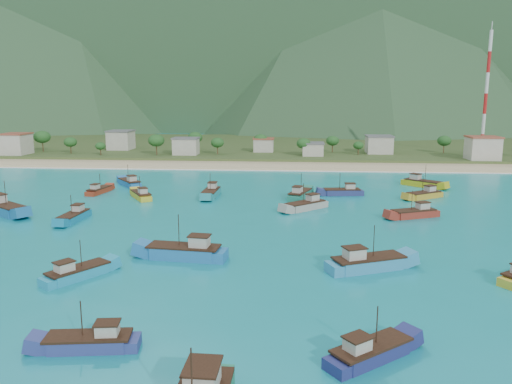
# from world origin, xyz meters

# --- Properties ---
(ground) EXTENTS (600.00, 600.00, 0.00)m
(ground) POSITION_xyz_m (0.00, 0.00, 0.00)
(ground) COLOR #0B757F
(ground) RESTS_ON ground
(beach) EXTENTS (400.00, 18.00, 1.20)m
(beach) POSITION_xyz_m (0.00, 79.00, 0.00)
(beach) COLOR beige
(beach) RESTS_ON ground
(land) EXTENTS (400.00, 110.00, 2.40)m
(land) POSITION_xyz_m (0.00, 140.00, 0.00)
(land) COLOR #385123
(land) RESTS_ON ground
(surf_line) EXTENTS (400.00, 2.50, 0.08)m
(surf_line) POSITION_xyz_m (0.00, 69.50, 0.00)
(surf_line) COLOR white
(surf_line) RESTS_ON ground
(mountains) EXTENTS (1520.00, 440.00, 260.00)m
(mountains) POSITION_xyz_m (-18.31, 403.81, 106.83)
(mountains) COLOR slate
(mountains) RESTS_ON ground
(village) EXTENTS (214.33, 32.07, 7.68)m
(village) POSITION_xyz_m (3.41, 101.90, 4.88)
(village) COLOR beige
(village) RESTS_ON ground
(vegetation) EXTENTS (277.96, 26.03, 8.61)m
(vegetation) POSITION_xyz_m (-16.17, 102.86, 5.16)
(vegetation) COLOR #235623
(vegetation) RESTS_ON ground
(radio_tower) EXTENTS (1.20, 1.20, 45.79)m
(radio_tower) POSITION_xyz_m (81.86, 108.00, 24.50)
(radio_tower) COLOR red
(radio_tower) RESTS_ON ground
(boat_0) EXTENTS (9.71, 9.31, 6.14)m
(boat_0) POSITION_xyz_m (12.94, 14.92, 0.72)
(boat_0) COLOR #A39F94
(boat_0) RESTS_ON ground
(boat_1) EXTENTS (12.49, 10.14, 7.43)m
(boat_1) POSITION_xyz_m (-48.78, 6.01, 0.96)
(boat_1) COLOR #1A659D
(boat_1) RESTS_ON ground
(boat_2) EXTENTS (9.01, 7.93, 5.50)m
(boat_2) POSITION_xyz_m (17.59, -46.34, 0.61)
(boat_2) COLOR navy
(boat_2) RESTS_ON ground
(boat_3) EXTENTS (7.41, 9.51, 5.60)m
(boat_3) POSITION_xyz_m (-25.64, 23.45, 0.62)
(boat_3) COLOR gold
(boat_3) RESTS_ON ground
(boat_4) EXTENTS (10.30, 6.57, 5.87)m
(boat_4) POSITION_xyz_m (34.36, 9.60, 0.67)
(boat_4) COLOR maroon
(boat_4) RESTS_ON ground
(boat_6) EXTENTS (6.19, 10.87, 6.16)m
(boat_6) POSITION_xyz_m (11.75, 26.76, 0.73)
(boat_6) COLOR #1E735D
(boat_6) RESTS_ON ground
(boat_10) EXTENTS (9.34, 3.87, 5.36)m
(boat_10) POSITION_xyz_m (-8.88, -46.44, 0.58)
(boat_10) COLOR navy
(boat_10) RESTS_ON ground
(boat_11) EXTENTS (10.00, 4.02, 5.75)m
(boat_11) POSITION_xyz_m (22.13, 31.07, 0.65)
(boat_11) COLOR navy
(boat_11) RESTS_ON ground
(boat_13) EXTENTS (9.65, 7.69, 5.71)m
(boat_13) POSITION_xyz_m (41.04, 28.86, 0.64)
(boat_13) COLOR gold
(boat_13) RESTS_ON ground
(boat_14) EXTENTS (7.65, 9.29, 5.55)m
(boat_14) POSITION_xyz_m (-18.25, -28.33, 0.62)
(boat_14) COLOR #1D91B7
(boat_14) RESTS_ON ground
(boat_15) EXTENTS (11.91, 7.63, 6.79)m
(boat_15) POSITION_xyz_m (20.69, -21.99, 0.84)
(boat_15) COLOR teal
(boat_15) RESTS_ON ground
(boat_17) EXTENTS (4.01, 9.06, 5.17)m
(boat_17) POSITION_xyz_m (-37.96, 28.78, 0.55)
(boat_17) COLOR maroon
(boat_17) RESTS_ON ground
(boat_18) EXTENTS (12.41, 4.86, 7.15)m
(boat_18) POSITION_xyz_m (-5.64, -19.14, 0.91)
(boat_18) COLOR #206FB0
(boat_18) RESTS_ON ground
(boat_20) EXTENTS (3.25, 9.68, 5.65)m
(boat_20) POSITION_xyz_m (-32.20, 1.79, 0.63)
(boat_20) COLOR #117BA5
(boat_20) RESTS_ON ground
(boat_21) EXTENTS (8.74, 9.96, 6.07)m
(boat_21) POSITION_xyz_m (-33.65, 39.12, 0.71)
(boat_21) COLOR #1E68AD
(boat_21) RESTS_ON ground
(boat_22) EXTENTS (10.01, 9.56, 6.32)m
(boat_22) POSITION_xyz_m (44.26, 44.37, 0.76)
(boat_22) COLOR gold
(boat_22) RESTS_ON ground
(boat_24) EXTENTS (3.37, 10.51, 6.16)m
(boat_24) POSITION_xyz_m (-9.55, 27.01, 0.73)
(boat_24) COLOR teal
(boat_24) RESTS_ON ground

